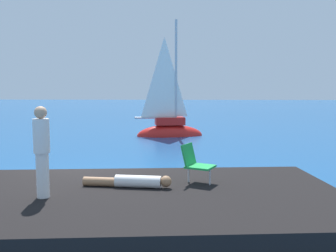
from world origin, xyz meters
The scene contains 8 objects.
ground_plane centered at (0.00, 0.00, 0.00)m, with size 160.00×160.00×0.00m, color navy.
shore_ledge centered at (1.48, -2.71, 0.36)m, with size 7.64×4.14×0.73m, color black.
boulder_seaward centered at (-1.63, -0.36, 0.00)m, with size 0.71×0.56×0.39m, color black.
boulder_inland centered at (4.53, -0.16, 0.00)m, with size 1.22×0.97×0.67m, color black.
sailboat_near centered at (1.44, 11.15, 0.38)m, with size 3.89×1.95×7.08m.
person_sunbather centered at (1.29, -2.37, 0.84)m, with size 1.76×0.34×0.25m.
person_standing centered at (-0.18, -3.11, 1.59)m, with size 0.28×0.28×1.62m.
beach_chair centered at (2.54, -1.97, 1.17)m, with size 0.74×0.69×0.80m.
Camera 1 is at (2.34, -9.34, 2.65)m, focal length 39.21 mm.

